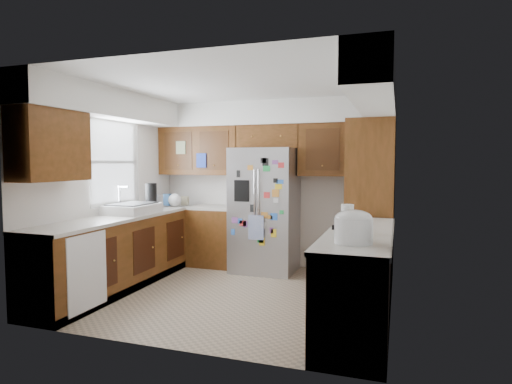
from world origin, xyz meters
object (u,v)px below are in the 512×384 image
fridge (265,210)px  paper_towel (347,218)px  rice_cooker (353,226)px  pantry (371,201)px

fridge → paper_towel: 2.25m
rice_cooker → paper_towel: size_ratio=1.21×
pantry → rice_cooker: size_ratio=6.54×
fridge → pantry: bearing=-2.1°
pantry → fridge: bearing=177.9°
rice_cooker → paper_towel: rice_cooker is taller
pantry → fridge: 1.51m
fridge → rice_cooker: 2.77m
pantry → paper_towel: size_ratio=7.93×
pantry → fridge: size_ratio=1.19×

